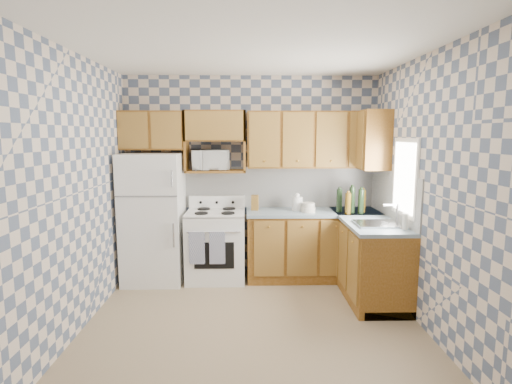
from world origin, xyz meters
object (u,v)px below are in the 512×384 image
refrigerator (154,218)px  microwave (209,160)px  stove_body (216,246)px  electric_kettle (297,204)px

refrigerator → microwave: (0.72, 0.21, 0.74)m
stove_body → refrigerator: bearing=-178.2°
stove_body → microwave: microwave is taller
stove_body → electric_kettle: bearing=2.9°
stove_body → microwave: size_ratio=1.86×
refrigerator → microwave: bearing=16.4°
microwave → electric_kettle: microwave is taller
refrigerator → electric_kettle: (1.89, 0.08, 0.17)m
microwave → electric_kettle: 1.31m
stove_body → microwave: 1.15m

